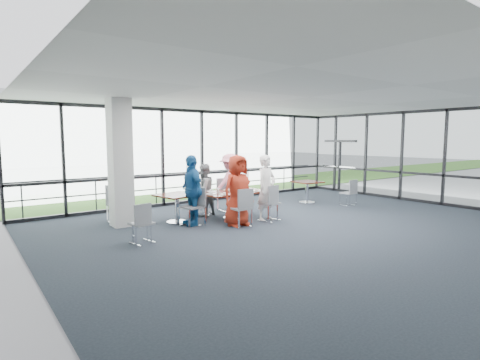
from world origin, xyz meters
TOP-DOWN VIEW (x-y plane):
  - floor at (0.00, 0.00)m, footprint 12.00×10.00m
  - ceiling at (0.00, 0.00)m, footprint 12.00×10.00m
  - wall_left at (-6.00, 0.00)m, footprint 0.10×10.00m
  - curtain_wall_back at (0.00, 5.00)m, footprint 12.00×0.10m
  - curtain_wall_right at (6.00, 0.00)m, footprint 0.10×10.00m
  - exit_door at (6.00, 3.75)m, footprint 0.12×1.60m
  - structural_column at (-3.60, 3.00)m, footprint 0.50×0.50m
  - apron at (0.00, 10.00)m, footprint 80.00×70.00m
  - grass_strip at (0.00, 8.00)m, footprint 80.00×5.00m
  - hangar_main at (4.00, 32.00)m, footprint 24.00×10.00m
  - guard_rail at (0.00, 5.60)m, footprint 12.00×0.06m
  - main_table at (-0.80, 2.03)m, footprint 1.87×1.07m
  - side_table_left at (-2.31, 2.49)m, footprint 1.09×1.09m
  - side_table_right at (2.75, 2.56)m, footprint 0.93×0.93m
  - diner_near_left at (-1.26, 1.22)m, footprint 0.91×0.62m
  - diner_near_right at (-0.25, 1.27)m, footprint 0.72×0.59m
  - diner_far_left at (-1.30, 2.78)m, footprint 0.82×0.63m
  - diner_far_right at (-0.30, 2.88)m, footprint 1.21×0.74m
  - diner_end at (-2.12, 2.03)m, footprint 0.68×1.11m
  - chair_main_nl at (-1.28, 1.09)m, footprint 0.50×0.50m
  - chair_main_nr at (-0.24, 1.16)m, footprint 0.56×0.56m
  - chair_main_fl at (-1.36, 2.94)m, footprint 0.49×0.49m
  - chair_main_fr at (-0.31, 2.98)m, footprint 0.53×0.53m
  - chair_main_end at (-2.18, 1.93)m, footprint 0.56×0.56m
  - chair_spare_la at (-3.84, 1.14)m, footprint 0.49×0.49m
  - chair_spare_lb at (-3.58, 3.40)m, footprint 0.48×0.48m
  - chair_spare_r at (3.38, 1.32)m, footprint 0.42×0.42m
  - plate_nl at (-1.31, 1.71)m, footprint 0.27×0.27m
  - plate_nr at (-0.22, 1.71)m, footprint 0.24×0.24m
  - plate_fl at (-1.30, 2.37)m, footprint 0.24×0.24m
  - plate_fr at (-0.39, 2.31)m, footprint 0.26×0.26m
  - plate_end at (-1.56, 1.99)m, footprint 0.28×0.28m
  - tumbler_a at (-1.04, 1.78)m, footprint 0.07×0.07m
  - tumbler_b at (-0.48, 1.81)m, footprint 0.07×0.07m
  - tumbler_c at (-0.75, 2.24)m, footprint 0.06×0.06m
  - tumbler_d at (-1.40, 1.91)m, footprint 0.07×0.07m
  - menu_a at (-0.96, 1.63)m, footprint 0.37×0.30m
  - menu_b at (-0.04, 1.80)m, footprint 0.33×0.31m
  - menu_c at (-0.72, 2.44)m, footprint 0.34×0.31m
  - condiment_caddy at (-0.71, 2.03)m, footprint 0.10×0.07m
  - ketchup_bottle at (-0.77, 2.06)m, footprint 0.06×0.06m
  - green_bottle at (-0.74, 2.13)m, footprint 0.05×0.05m

SIDE VIEW (x-z plane):
  - apron at x=0.00m, z-range -0.03..-0.01m
  - floor at x=0.00m, z-range -0.02..0.00m
  - grass_strip at x=0.00m, z-range 0.01..0.01m
  - chair_spare_la at x=-3.84m, z-range 0.00..0.85m
  - chair_spare_r at x=3.38m, z-range 0.00..0.85m
  - chair_main_fl at x=-1.36m, z-range 0.00..0.89m
  - chair_main_end at x=-2.18m, z-range 0.00..0.95m
  - chair_main_nl at x=-1.28m, z-range 0.00..0.95m
  - chair_main_nr at x=-0.24m, z-range 0.00..0.96m
  - chair_spare_lb at x=-3.58m, z-range 0.00..0.97m
  - chair_main_fr at x=-0.31m, z-range 0.00..0.97m
  - guard_rail at x=0.00m, z-range 0.47..0.53m
  - main_table at x=-0.80m, z-range 0.24..0.99m
  - side_table_right at x=2.75m, z-range 0.26..1.01m
  - side_table_left at x=-2.31m, z-range 0.27..1.02m
  - diner_far_left at x=-1.30m, z-range 0.00..1.50m
  - menu_a at x=-0.96m, z-range 0.75..0.75m
  - menu_b at x=-0.04m, z-range 0.75..0.75m
  - menu_c at x=-0.72m, z-range 0.75..0.75m
  - plate_nl at x=-1.31m, z-range 0.75..0.76m
  - plate_nr at x=-0.22m, z-range 0.75..0.76m
  - plate_fl at x=-1.30m, z-range 0.75..0.76m
  - plate_fr at x=-0.39m, z-range 0.75..0.76m
  - plate_end at x=-1.56m, z-range 0.75..0.76m
  - condiment_caddy at x=-0.71m, z-range 0.75..0.79m
  - tumbler_c at x=-0.75m, z-range 0.75..0.88m
  - tumbler_a at x=-1.04m, z-range 0.75..0.88m
  - tumbler_d at x=-1.40m, z-range 0.75..0.89m
  - tumbler_b at x=-0.48m, z-range 0.75..0.90m
  - ketchup_bottle at x=-0.77m, z-range 0.75..0.93m
  - green_bottle at x=-0.74m, z-range 0.75..0.95m
  - diner_far_right at x=-0.30m, z-range 0.00..1.76m
  - diner_near_right at x=-0.25m, z-range 0.00..1.78m
  - diner_end at x=-2.12m, z-range 0.00..1.80m
  - diner_near_left at x=-1.26m, z-range 0.00..1.81m
  - exit_door at x=6.00m, z-range 0.00..2.10m
  - wall_left at x=-6.00m, z-range 0.00..3.20m
  - curtain_wall_back at x=0.00m, z-range 0.00..3.20m
  - curtain_wall_right at x=6.00m, z-range 0.00..3.20m
  - structural_column at x=-3.60m, z-range 0.00..3.20m
  - hangar_main at x=4.00m, z-range 0.00..6.00m
  - ceiling at x=0.00m, z-range 3.18..3.22m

